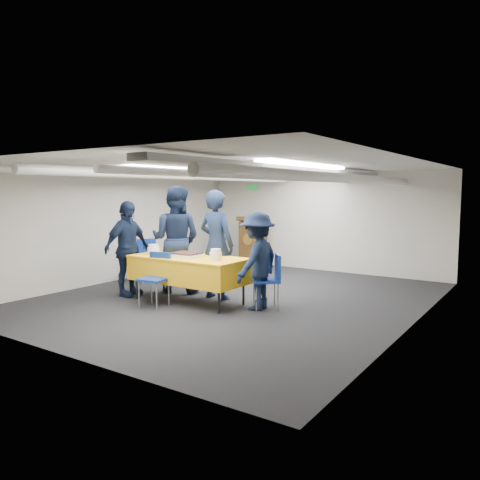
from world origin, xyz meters
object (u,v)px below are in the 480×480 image
sailor_d (257,261)px  sailor_b (176,239)px  chair_right (271,275)px  sailor_a (216,245)px  sheet_cake (186,255)px  chair_near (157,273)px  chair_left (148,255)px  podium (253,242)px  serving_table (188,269)px  sailor_c (127,249)px

sailor_d → sailor_b: bearing=-98.5°
chair_right → sailor_a: (-1.13, 0.06, 0.41)m
sheet_cake → chair_near: bearing=-122.9°
sailor_b → sailor_d: sailor_b is taller
chair_left → podium: bearing=73.2°
podium → serving_table: bearing=-73.7°
sheet_cake → sailor_c: bearing=-171.5°
chair_right → sailor_c: 2.68m
sheet_cake → sailor_c: size_ratio=0.29×
serving_table → sailor_b: 0.95m
sailor_c → sailor_d: bearing=-80.3°
chair_left → sailor_d: bearing=-13.1°
podium → chair_near: podium is taller
chair_right → sailor_a: 1.21m
chair_near → sailor_d: bearing=26.2°
chair_right → sailor_a: bearing=176.9°
chair_near → chair_left: same height
chair_left → sailor_d: size_ratio=0.56×
chair_left → sailor_b: bearing=-21.8°
sheet_cake → sailor_b: sailor_b is taller
serving_table → sailor_b: sailor_b is taller
sheet_cake → sailor_d: bearing=14.2°
chair_right → sailor_d: size_ratio=0.56×
podium → chair_right: bearing=-53.5°
chair_near → sailor_a: sailor_a is taller
chair_right → sailor_b: sailor_b is taller
serving_table → podium: (-1.10, 3.75, 0.05)m
serving_table → sheet_cake: 0.26m
sailor_b → sailor_c: 0.90m
chair_left → sailor_a: (2.17, -0.50, 0.41)m
podium → sailor_a: 3.55m
chair_near → chair_right: same height
podium → chair_near: 4.32m
sailor_a → chair_near: bearing=63.7°
sheet_cake → sailor_c: 1.23m
sheet_cake → sailor_a: bearing=67.2°
sailor_c → chair_right: bearing=-77.3°
sheet_cake → chair_near: chair_near is taller
chair_left → sailor_a: sailor_a is taller
sailor_a → sailor_d: sailor_a is taller
chair_near → sheet_cake: bearing=57.1°
sailor_b → sailor_c: bearing=35.8°
podium → sailor_a: size_ratio=0.66×
sailor_b → sailor_a: bearing=159.4°
chair_near → sailor_b: bearing=114.6°
podium → sailor_a: sailor_a is taller
sailor_c → sailor_d: (2.42, 0.49, -0.08)m
podium → sailor_d: 4.21m
sailor_b → sailor_c: sailor_b is taller
sailor_a → chair_left: bearing=-11.8°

